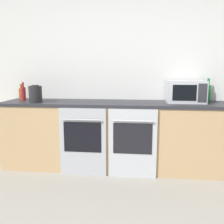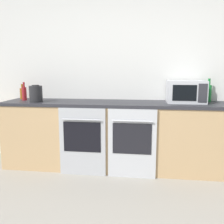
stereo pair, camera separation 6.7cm
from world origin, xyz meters
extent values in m
cube|color=silver|center=(0.00, 2.15, 1.30)|extent=(10.00, 0.06, 2.60)
cube|color=tan|center=(0.00, 1.81, 0.44)|extent=(3.03, 0.62, 0.88)
cube|color=#28282D|center=(0.00, 1.81, 0.90)|extent=(3.05, 0.64, 0.04)
cube|color=#A8AAAF|center=(-0.36, 1.49, 0.44)|extent=(0.60, 0.03, 0.88)
cube|color=black|center=(-0.36, 1.47, 0.51)|extent=(0.48, 0.01, 0.39)
cylinder|color=#A8AAAF|center=(-0.36, 1.45, 0.74)|extent=(0.49, 0.02, 0.02)
cube|color=#B7BABF|center=(0.27, 1.49, 0.44)|extent=(0.60, 0.03, 0.88)
cube|color=black|center=(0.27, 1.47, 0.51)|extent=(0.48, 0.01, 0.39)
cylinder|color=#B7BABF|center=(0.27, 1.45, 0.74)|extent=(0.49, 0.02, 0.02)
cube|color=#B7BABF|center=(0.96, 1.89, 1.07)|extent=(0.49, 0.40, 0.29)
cube|color=black|center=(0.91, 1.69, 1.07)|extent=(0.29, 0.01, 0.20)
cube|color=#2D2D33|center=(1.13, 1.69, 1.07)|extent=(0.11, 0.01, 0.23)
cylinder|color=#19722D|center=(1.28, 2.03, 1.04)|extent=(0.08, 0.08, 0.23)
cylinder|color=#19722D|center=(1.28, 2.03, 1.19)|extent=(0.03, 0.03, 0.09)
cylinder|color=#8C5114|center=(-1.39, 1.98, 1.00)|extent=(0.07, 0.07, 0.16)
cylinder|color=#8C5114|center=(-1.39, 1.98, 1.12)|extent=(0.03, 0.03, 0.06)
cylinder|color=maroon|center=(-1.29, 1.84, 1.02)|extent=(0.07, 0.07, 0.19)
cylinder|color=maroon|center=(-1.29, 1.84, 1.15)|extent=(0.03, 0.03, 0.07)
cylinder|color=#232326|center=(-1.04, 1.68, 1.03)|extent=(0.18, 0.18, 0.22)
cylinder|color=#262628|center=(-1.04, 1.68, 1.15)|extent=(0.10, 0.10, 0.01)
camera|label=1|loc=(0.36, -1.53, 1.35)|focal=40.00mm
camera|label=2|loc=(0.42, -1.52, 1.35)|focal=40.00mm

